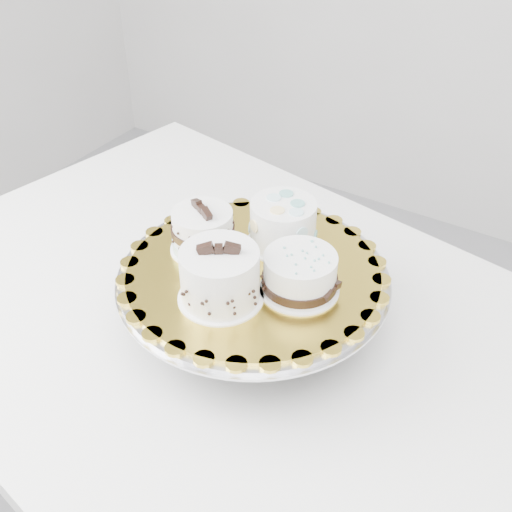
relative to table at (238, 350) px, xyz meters
The scene contains 7 objects.
table is the anchor object (origin of this frame).
cake_stand 0.15m from the table, ahead, with size 0.41×0.41×0.11m.
cake_board 0.19m from the table, ahead, with size 0.38×0.38×0.01m, color gold.
cake_swirl 0.24m from the table, 71.54° to the right, with size 0.15×0.15×0.10m.
cake_banded 0.23m from the table, behind, with size 0.13×0.13×0.08m.
cake_dots 0.24m from the table, 66.10° to the left, with size 0.14×0.14×0.08m.
cake_ribbon 0.25m from the table, ahead, with size 0.12×0.12×0.06m.
Camera 1 is at (0.39, -0.49, 1.46)m, focal length 45.00 mm.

